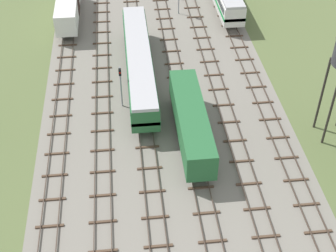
% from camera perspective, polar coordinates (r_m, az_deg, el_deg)
% --- Properties ---
extents(ground_plane, '(480.00, 480.00, 0.00)m').
position_cam_1_polar(ground_plane, '(60.92, -1.44, 7.43)').
color(ground_plane, '#5B6B3D').
extents(ballast_bed, '(26.33, 176.00, 0.01)m').
position_cam_1_polar(ballast_bed, '(60.91, -1.44, 7.43)').
color(ballast_bed, gray).
rests_on(ballast_bed, ground).
extents(track_far_left, '(2.40, 126.00, 0.29)m').
position_cam_1_polar(track_far_left, '(61.97, -11.95, 7.28)').
color(track_far_left, '#47382D').
rests_on(track_far_left, ground).
extents(track_left, '(2.40, 126.00, 0.29)m').
position_cam_1_polar(track_left, '(61.62, -7.80, 7.61)').
color(track_left, '#47382D').
rests_on(track_left, ground).
extents(track_centre_left, '(2.40, 126.00, 0.29)m').
position_cam_1_polar(track_centre_left, '(61.58, -3.61, 7.90)').
color(track_centre_left, '#47382D').
rests_on(track_centre_left, ground).
extents(track_centre, '(2.40, 126.00, 0.29)m').
position_cam_1_polar(track_centre, '(61.87, 0.56, 8.15)').
color(track_centre, '#47382D').
rests_on(track_centre, ground).
extents(track_centre_right, '(2.40, 126.00, 0.29)m').
position_cam_1_polar(track_centre_right, '(62.48, 4.67, 8.36)').
color(track_centre_right, '#47382D').
rests_on(track_centre_right, ground).
extents(track_right, '(2.40, 126.00, 0.29)m').
position_cam_1_polar(track_right, '(63.40, 8.69, 8.51)').
color(track_right, '#47382D').
rests_on(track_right, ground).
extents(freight_boxcar_centre_nearest, '(2.87, 14.00, 3.60)m').
position_cam_1_polar(freight_boxcar_centre_nearest, '(47.80, 2.75, 0.61)').
color(freight_boxcar_centre_nearest, '#286638').
rests_on(freight_boxcar_centre_nearest, ground).
extents(passenger_coach_centre_left_near, '(2.96, 22.00, 3.80)m').
position_cam_1_polar(passenger_coach_centre_left_near, '(56.43, -3.44, 7.61)').
color(passenger_coach_centre_left_near, '#286638').
rests_on(passenger_coach_centre_left_near, ground).
extents(freight_boxcar_far_left_mid, '(2.87, 14.00, 3.60)m').
position_cam_1_polar(freight_boxcar_far_left_mid, '(71.14, -11.68, 13.92)').
color(freight_boxcar_far_left_mid, white).
rests_on(freight_boxcar_far_left_mid, ground).
extents(signal_post_nearest, '(0.28, 0.47, 5.07)m').
position_cam_1_polar(signal_post_nearest, '(52.00, -5.61, 5.18)').
color(signal_post_nearest, gray).
rests_on(signal_post_nearest, ground).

